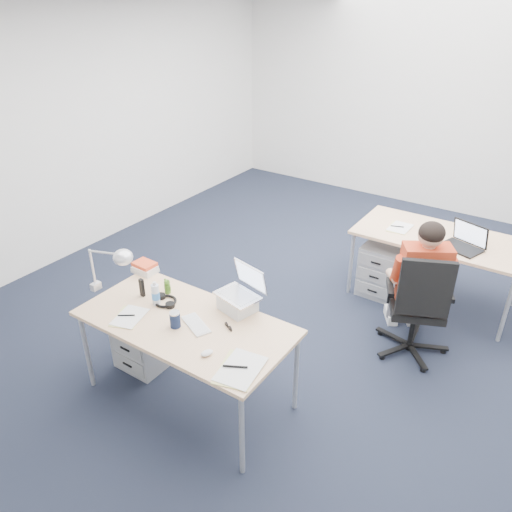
% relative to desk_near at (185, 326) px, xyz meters
% --- Properties ---
extents(floor, '(7.00, 7.00, 0.00)m').
position_rel_desk_near_xyz_m(floor, '(0.21, 1.47, -0.68)').
color(floor, black).
rests_on(floor, ground).
extents(room, '(6.02, 7.02, 2.80)m').
position_rel_desk_near_xyz_m(room, '(0.21, 1.47, 1.03)').
color(room, silver).
rests_on(room, ground).
extents(desk_near, '(1.60, 0.80, 0.73)m').
position_rel_desk_near_xyz_m(desk_near, '(0.00, 0.00, 0.00)').
color(desk_near, '#DBAB7E').
rests_on(desk_near, ground).
extents(desk_far, '(1.60, 0.80, 0.73)m').
position_rel_desk_near_xyz_m(desk_far, '(1.15, 2.46, 0.00)').
color(desk_far, '#DBAB7E').
rests_on(desk_far, ground).
extents(office_chair, '(0.86, 0.86, 1.03)m').
position_rel_desk_near_xyz_m(office_chair, '(1.26, 1.51, -0.39)').
color(office_chair, black).
rests_on(office_chair, ground).
extents(seated_person, '(0.64, 0.75, 1.24)m').
position_rel_desk_near_xyz_m(seated_person, '(1.19, 1.67, -0.06)').
color(seated_person, '#B9361A').
rests_on(seated_person, ground).
extents(drawer_pedestal_near, '(0.40, 0.50, 0.55)m').
position_rel_desk_near_xyz_m(drawer_pedestal_near, '(-0.58, 0.15, -0.41)').
color(drawer_pedestal_near, '#A1A4A7').
rests_on(drawer_pedestal_near, ground).
extents(drawer_pedestal_far, '(0.40, 0.50, 0.55)m').
position_rel_desk_near_xyz_m(drawer_pedestal_far, '(0.67, 2.35, -0.41)').
color(drawer_pedestal_far, '#A1A4A7').
rests_on(drawer_pedestal_far, ground).
extents(silver_laptop, '(0.37, 0.32, 0.34)m').
position_rel_desk_near_xyz_m(silver_laptop, '(0.24, 0.33, 0.22)').
color(silver_laptop, silver).
rests_on(silver_laptop, desk_near).
extents(wireless_keyboard, '(0.30, 0.22, 0.01)m').
position_rel_desk_near_xyz_m(wireless_keyboard, '(0.10, 0.00, 0.05)').
color(wireless_keyboard, white).
rests_on(wireless_keyboard, desk_near).
extents(computer_mouse, '(0.08, 0.10, 0.03)m').
position_rel_desk_near_xyz_m(computer_mouse, '(0.37, -0.21, 0.06)').
color(computer_mouse, white).
rests_on(computer_mouse, desk_near).
extents(headphones, '(0.27, 0.24, 0.04)m').
position_rel_desk_near_xyz_m(headphones, '(-0.28, 0.10, 0.06)').
color(headphones, black).
rests_on(headphones, desk_near).
extents(can_koozie, '(0.10, 0.10, 0.12)m').
position_rel_desk_near_xyz_m(can_koozie, '(-0.01, -0.09, 0.11)').
color(can_koozie, '#142040').
rests_on(can_koozie, desk_near).
extents(water_bottle, '(0.07, 0.07, 0.20)m').
position_rel_desk_near_xyz_m(water_bottle, '(-0.33, 0.05, 0.14)').
color(water_bottle, silver).
rests_on(water_bottle, desk_near).
extents(bear_figurine, '(0.08, 0.07, 0.13)m').
position_rel_desk_near_xyz_m(bear_figurine, '(-0.36, 0.21, 0.11)').
color(bear_figurine, '#346F1D').
rests_on(bear_figurine, desk_near).
extents(book_stack, '(0.20, 0.15, 0.09)m').
position_rel_desk_near_xyz_m(book_stack, '(-0.75, 0.35, 0.09)').
color(book_stack, silver).
rests_on(book_stack, desk_near).
extents(cordless_phone, '(0.04, 0.03, 0.15)m').
position_rel_desk_near_xyz_m(cordless_phone, '(-0.50, 0.07, 0.12)').
color(cordless_phone, black).
rests_on(cordless_phone, desk_near).
extents(papers_left, '(0.26, 0.31, 0.01)m').
position_rel_desk_near_xyz_m(papers_left, '(-0.38, -0.20, 0.05)').
color(papers_left, '#E0DB82').
rests_on(papers_left, desk_near).
extents(papers_right, '(0.30, 0.38, 0.01)m').
position_rel_desk_near_xyz_m(papers_right, '(0.63, -0.21, 0.05)').
color(papers_right, '#E0DB82').
rests_on(papers_right, desk_near).
extents(sunglasses, '(0.11, 0.08, 0.02)m').
position_rel_desk_near_xyz_m(sunglasses, '(0.32, 0.11, 0.06)').
color(sunglasses, black).
rests_on(sunglasses, desk_near).
extents(desk_lamp, '(0.45, 0.25, 0.49)m').
position_rel_desk_near_xyz_m(desk_lamp, '(-0.73, -0.07, 0.29)').
color(desk_lamp, silver).
rests_on(desk_lamp, desk_near).
extents(dark_laptop, '(0.44, 0.43, 0.25)m').
position_rel_desk_near_xyz_m(dark_laptop, '(1.38, 2.29, 0.17)').
color(dark_laptop, black).
rests_on(dark_laptop, desk_far).
extents(far_cup, '(0.09, 0.09, 0.10)m').
position_rel_desk_near_xyz_m(far_cup, '(1.44, 2.59, 0.10)').
color(far_cup, white).
rests_on(far_cup, desk_far).
extents(far_papers, '(0.20, 0.28, 0.01)m').
position_rel_desk_near_xyz_m(far_papers, '(0.75, 2.41, 0.05)').
color(far_papers, white).
rests_on(far_papers, desk_far).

